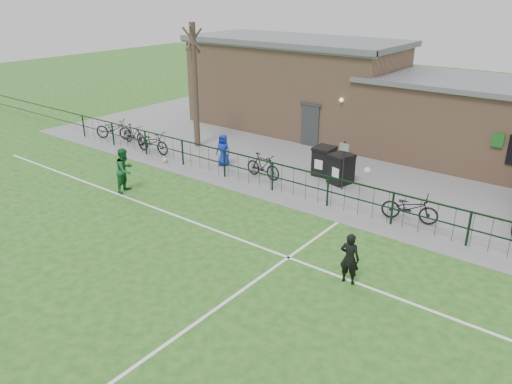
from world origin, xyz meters
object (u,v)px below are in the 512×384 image
Objects in this scene: wheelie_bin_right at (341,170)px; ball_ground at (165,160)px; wheelie_bin_left at (324,162)px; sign_post at (343,166)px; bicycle_a at (114,129)px; bicycle_c at (153,142)px; bicycle_e at (410,208)px; bicycle_b at (134,134)px; bare_tree at (195,87)px; outfield_player at (125,170)px; spectator_child at (223,150)px; bicycle_d at (263,166)px.

wheelie_bin_right reaches higher than ball_ground.
wheelie_bin_left and wheelie_bin_right have the same top height.
wheelie_bin_right is at bearing -24.04° from wheelie_bin_left.
sign_post is 8.35m from ball_ground.
bicycle_c is at bearing -119.76° from bicycle_a.
bicycle_c reaches higher than bicycle_e.
bicycle_e is (16.25, -0.11, -0.03)m from bicycle_a.
wheelie_bin_right reaches higher than bicycle_b.
bicycle_a is (-4.36, -1.80, -2.45)m from bare_tree.
bicycle_a is at bearing 168.77° from ball_ground.
outfield_player is (2.87, -3.92, 0.33)m from bicycle_c.
bicycle_c is at bearing 157.04° from ball_ground.
wheelie_bin_right is 12.73m from bicycle_a.
bicycle_a is 1.59m from bicycle_b.
wheelie_bin_right is 4.93× the size of ball_ground.
bicycle_a is 1.00× the size of bicycle_c.
ball_ground is (-1.35, 3.28, -0.77)m from outfield_player.
bicycle_e is at bearing -114.49° from bicycle_a.
bicycle_b is 14.66m from bicycle_e.
bicycle_a is at bearing 93.26° from bicycle_b.
outfield_player is (6.31, -4.26, 0.33)m from bicycle_a.
outfield_player is (4.72, -4.31, 0.36)m from bicycle_b.
ball_ground is at bearing -105.46° from bicycle_b.
bicycle_a is (-12.62, -1.64, -0.05)m from wheelie_bin_right.
sign_post reaches higher than wheelie_bin_right.
sign_post reaches higher than wheelie_bin_left.
bare_tree is at bearing 144.92° from spectator_child.
wheelie_bin_left reaches higher than ball_ground.
wheelie_bin_left reaches higher than bicycle_b.
wheelie_bin_right is 0.81× the size of spectator_child.
wheelie_bin_right is at bearing -106.70° from bicycle_a.
wheelie_bin_right is at bearing -1.08° from bare_tree.
bare_tree is 4.02m from spectator_child.
bicycle_d is (6.30, 0.52, -0.01)m from bicycle_c.
bicycle_a is 1.20× the size of bicycle_b.
wheelie_bin_right is at bearing 52.12° from bicycle_e.
wheelie_bin_left is 8.48m from bicycle_c.
bicycle_b is 1.18× the size of spectator_child.
wheelie_bin_left is 2.63m from bicycle_d.
bicycle_b is 1.89m from bicycle_c.
wheelie_bin_left is at bearing -56.23° from outfield_player.
bare_tree reaches higher than bicycle_b.
spectator_child is (-5.26, -1.27, 0.14)m from wheelie_bin_right.
sign_post is 1.40× the size of spectator_child.
wheelie_bin_right is 9.39m from bicycle_c.
bicycle_b is at bearing 173.58° from spectator_child.
ball_ground is at bearing -156.98° from wheelie_bin_left.
bare_tree reaches higher than wheelie_bin_right.
wheelie_bin_right is (8.26, -0.16, -2.40)m from bare_tree.
outfield_player reaches higher than bicycle_a.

